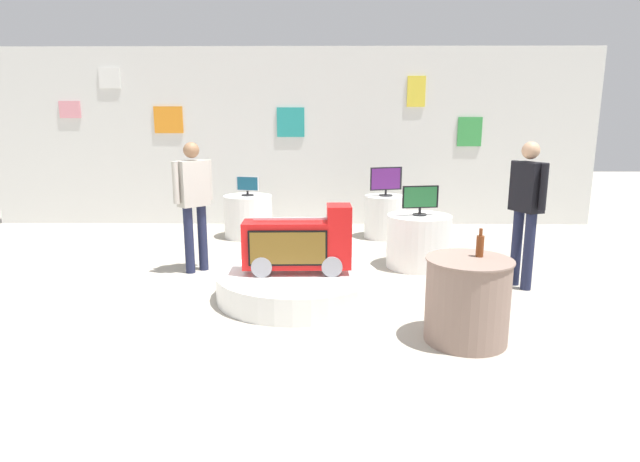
{
  "coord_description": "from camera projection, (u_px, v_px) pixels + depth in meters",
  "views": [
    {
      "loc": [
        0.62,
        -5.12,
        1.94
      ],
      "look_at": [
        0.56,
        0.74,
        0.68
      ],
      "focal_mm": 28.85,
      "sensor_mm": 36.0,
      "label": 1
    }
  ],
  "objects": [
    {
      "name": "display_pedestal_center_rear",
      "position": [
        248.0,
        216.0,
        8.7
      ],
      "size": [
        0.81,
        0.81,
        0.71
      ],
      "primitive_type": "cylinder",
      "color": "white",
      "rests_on": "ground"
    },
    {
      "name": "side_table_round",
      "position": [
        467.0,
        299.0,
        4.56
      ],
      "size": [
        0.76,
        0.76,
        0.76
      ],
      "color": "gray",
      "rests_on": "ground"
    },
    {
      "name": "display_pedestal_right_rear",
      "position": [
        419.0,
        241.0,
        6.91
      ],
      "size": [
        0.85,
        0.85,
        0.71
      ],
      "primitive_type": "cylinder",
      "color": "white",
      "rests_on": "ground"
    },
    {
      "name": "novelty_firetruck_tv",
      "position": [
        299.0,
        245.0,
        5.65
      ],
      "size": [
        1.19,
        0.44,
        0.76
      ],
      "color": "gray",
      "rests_on": "main_display_pedestal"
    },
    {
      "name": "main_display_pedestal",
      "position": [
        297.0,
        284.0,
        5.75
      ],
      "size": [
        1.79,
        1.79,
        0.29
      ],
      "primitive_type": "cylinder",
      "color": "white",
      "rests_on": "ground"
    },
    {
      "name": "shopper_browsing_near_truck",
      "position": [
        526.0,
        203.0,
        5.92
      ],
      "size": [
        0.32,
        0.53,
        1.71
      ],
      "color": "#1E233F",
      "rests_on": "ground"
    },
    {
      "name": "tv_on_center_rear",
      "position": [
        247.0,
        185.0,
        8.59
      ],
      "size": [
        0.38,
        0.2,
        0.32
      ],
      "color": "black",
      "rests_on": "display_pedestal_center_rear"
    },
    {
      "name": "tv_on_right_rear",
      "position": [
        420.0,
        199.0,
        6.78
      ],
      "size": [
        0.49,
        0.18,
        0.4
      ],
      "color": "black",
      "rests_on": "display_pedestal_right_rear"
    },
    {
      "name": "bottle_on_side_table",
      "position": [
        480.0,
        245.0,
        4.53
      ],
      "size": [
        0.07,
        0.07,
        0.26
      ],
      "color": "brown",
      "rests_on": "side_table_round"
    },
    {
      "name": "back_wall_display",
      "position": [
        292.0,
        138.0,
        9.57
      ],
      "size": [
        11.27,
        0.13,
        3.25
      ],
      "color": "silver",
      "rests_on": "ground"
    },
    {
      "name": "display_pedestal_left_rear",
      "position": [
        385.0,
        217.0,
        8.67
      ],
      "size": [
        0.7,
        0.7,
        0.71
      ],
      "primitive_type": "cylinder",
      "color": "white",
      "rests_on": "ground"
    },
    {
      "name": "ground_plane",
      "position": [
        266.0,
        309.0,
        5.42
      ],
      "size": [
        30.0,
        30.0,
        0.0
      ],
      "primitive_type": "plane",
      "color": "#A8A091"
    },
    {
      "name": "shopper_browsing_rear",
      "position": [
        194.0,
        197.0,
        6.57
      ],
      "size": [
        0.42,
        0.42,
        1.68
      ],
      "color": "#1E233F",
      "rests_on": "ground"
    },
    {
      "name": "tv_on_left_rear",
      "position": [
        386.0,
        180.0,
        8.54
      ],
      "size": [
        0.54,
        0.22,
        0.48
      ],
      "color": "black",
      "rests_on": "display_pedestal_left_rear"
    }
  ]
}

